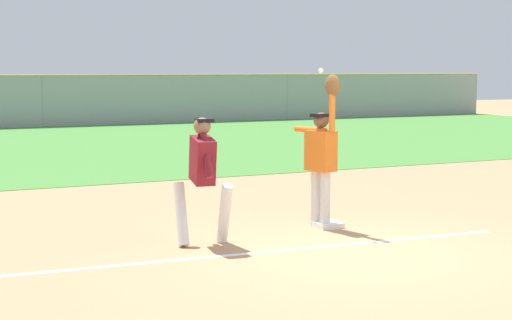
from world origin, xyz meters
The scene contains 11 objects.
ground_plane centered at (0.00, 0.00, 0.00)m, with size 76.00×76.00×0.00m, color tan.
outfield_grass centered at (0.00, 15.54, 0.01)m, with size 44.81×16.81×0.01m, color #478438.
chalk_foul_line centered at (-3.48, 0.67, 0.00)m, with size 12.00×0.10×0.01m, color white.
first_base centered at (0.52, 1.57, 0.04)m, with size 0.38×0.38×0.08m, color white.
fielder centered at (0.43, 1.61, 1.12)m, with size 0.38×0.89×2.28m.
runner centered at (-1.59, 1.25, 1.00)m, with size 0.73×0.85×1.72m.
baseball centered at (0.32, 1.46, 2.33)m, with size 0.07×0.07×0.07m, color white.
outfield_fence centered at (0.00, 23.94, 1.07)m, with size 44.89×0.08×2.14m.
parked_car_green centered at (-0.70, 28.32, 0.67)m, with size 4.60×2.52×1.25m.
parked_car_silver centered at (5.43, 27.93, 0.67)m, with size 4.45×2.21×1.25m.
parked_car_blue centered at (11.34, 28.05, 0.67)m, with size 4.60×2.52×1.25m.
Camera 1 is at (-5.18, -8.29, 2.36)m, focal length 54.03 mm.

